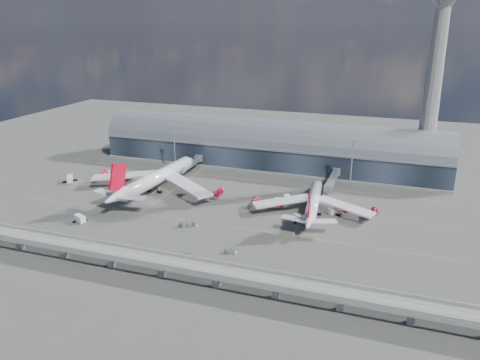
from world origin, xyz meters
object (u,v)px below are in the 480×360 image
(cargo_train_1, at_px, (192,258))
(service_truck_0, at_px, (70,179))
(floodlight_mast_right, at_px, (352,163))
(service_truck_5, at_px, (280,201))
(cargo_train_2, at_px, (231,251))
(service_truck_1, at_px, (80,219))
(service_truck_2, at_px, (303,219))
(control_tower, at_px, (433,83))
(airliner_right, at_px, (313,203))
(cargo_train_0, at_px, (189,224))
(airliner_left, at_px, (155,179))
(service_truck_4, at_px, (287,199))
(floodlight_mast_left, at_px, (174,146))
(service_truck_3, at_px, (335,211))

(cargo_train_1, bearing_deg, service_truck_0, 39.90)
(service_truck_0, bearing_deg, floodlight_mast_right, -19.53)
(service_truck_5, relative_size, cargo_train_2, 1.19)
(service_truck_1, distance_m, cargo_train_1, 61.40)
(service_truck_1, xyz_separation_m, service_truck_2, (90.65, 30.54, 0.08))
(service_truck_0, bearing_deg, service_truck_1, -82.77)
(control_tower, bearing_deg, airliner_right, -125.01)
(airliner_right, distance_m, cargo_train_0, 56.22)
(airliner_left, distance_m, service_truck_0, 50.58)
(service_truck_4, distance_m, cargo_train_0, 52.20)
(service_truck_4, xyz_separation_m, cargo_train_0, (-32.21, -41.06, -0.60))
(service_truck_0, bearing_deg, cargo_train_2, -58.38)
(service_truck_1, relative_size, cargo_train_2, 1.28)
(floodlight_mast_left, relative_size, cargo_train_1, 3.17)
(service_truck_5, bearing_deg, floodlight_mast_right, -11.05)
(floodlight_mast_right, height_order, service_truck_5, floodlight_mast_right)
(service_truck_1, relative_size, cargo_train_0, 0.76)
(floodlight_mast_left, bearing_deg, service_truck_1, -93.13)
(service_truck_5, height_order, cargo_train_2, service_truck_5)
(service_truck_1, bearing_deg, control_tower, -30.08)
(cargo_train_0, bearing_deg, control_tower, -19.71)
(service_truck_2, bearing_deg, cargo_train_0, 122.69)
(airliner_right, xyz_separation_m, cargo_train_1, (-33.03, -57.75, -3.93))
(service_truck_4, xyz_separation_m, cargo_train_2, (-7.42, -57.50, -0.74))
(floodlight_mast_left, relative_size, service_truck_4, 4.46)
(airliner_left, distance_m, cargo_train_1, 76.69)
(service_truck_3, distance_m, service_truck_4, 24.99)
(service_truck_0, relative_size, cargo_train_0, 0.99)
(floodlight_mast_left, bearing_deg, cargo_train_2, -52.55)
(service_truck_2, distance_m, cargo_train_0, 48.39)
(airliner_right, bearing_deg, floodlight_mast_left, 150.03)
(service_truck_3, bearing_deg, airliner_right, -127.32)
(floodlight_mast_left, height_order, cargo_train_0, floodlight_mast_left)
(airliner_left, bearing_deg, service_truck_0, -171.89)
(control_tower, height_order, service_truck_1, control_tower)
(service_truck_3, bearing_deg, airliner_left, -138.57)
(service_truck_2, bearing_deg, control_tower, -22.15)
(control_tower, bearing_deg, service_truck_2, -121.62)
(cargo_train_2, bearing_deg, service_truck_0, 82.31)
(cargo_train_1, height_order, cargo_train_2, cargo_train_1)
(floodlight_mast_right, bearing_deg, service_truck_5, -130.51)
(service_truck_1, relative_size, service_truck_3, 0.97)
(floodlight_mast_left, height_order, cargo_train_2, floodlight_mast_left)
(service_truck_4, bearing_deg, service_truck_5, -142.62)
(floodlight_mast_right, height_order, service_truck_4, floodlight_mast_right)
(airliner_right, relative_size, cargo_train_0, 7.42)
(floodlight_mast_right, relative_size, service_truck_0, 3.26)
(floodlight_mast_left, distance_m, cargo_train_2, 110.11)
(airliner_left, bearing_deg, service_truck_2, -5.27)
(service_truck_0, distance_m, cargo_train_2, 119.15)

